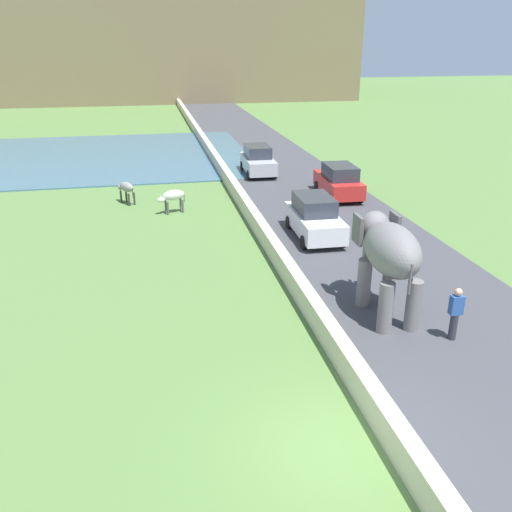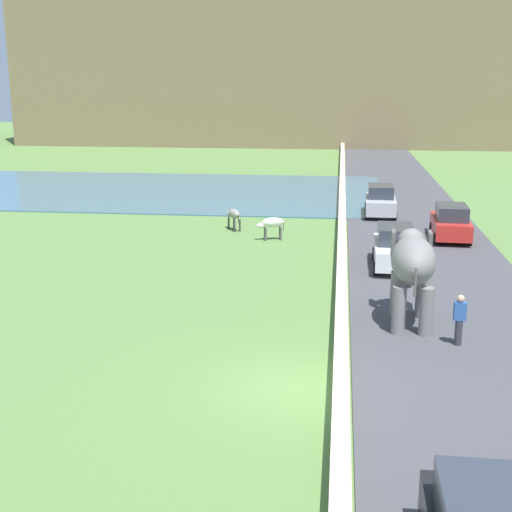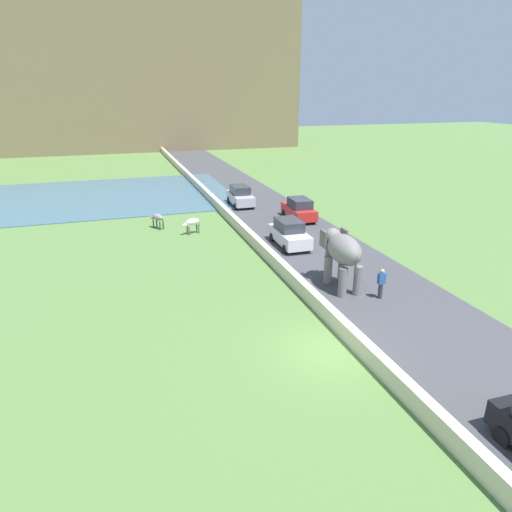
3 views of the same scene
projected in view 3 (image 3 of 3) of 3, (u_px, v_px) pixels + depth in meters
name	position (u px, v px, depth m)	size (l,w,h in m)	color
ground_plane	(326.00, 351.00, 18.17)	(220.00, 220.00, 0.00)	#567A3D
road_surface	(273.00, 216.00, 37.45)	(7.00, 120.00, 0.06)	#424247
barrier_wall	(236.00, 222.00, 34.44)	(0.40, 110.00, 0.76)	beige
lake	(42.00, 200.00, 42.74)	(36.00, 18.00, 0.08)	#426B84
hill_distant	(107.00, 67.00, 81.64)	(64.00, 28.00, 27.35)	#7F6B4C
elephant	(342.00, 252.00, 23.25)	(1.49, 3.48, 2.99)	slate
person_beside_elephant	(381.00, 283.00, 22.36)	(0.36, 0.22, 1.63)	#33333D
car_red	(299.00, 209.00, 36.09)	(1.93, 4.07, 1.80)	red
car_white	(290.00, 233.00, 30.03)	(1.87, 4.04, 1.80)	white
car_silver	(240.00, 196.00, 40.59)	(1.88, 4.05, 1.80)	#B7B7BC
cow_white	(192.00, 223.00, 32.63)	(1.42, 0.74, 1.15)	silver
cow_grey	(157.00, 218.00, 33.88)	(1.03, 1.35, 1.15)	gray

